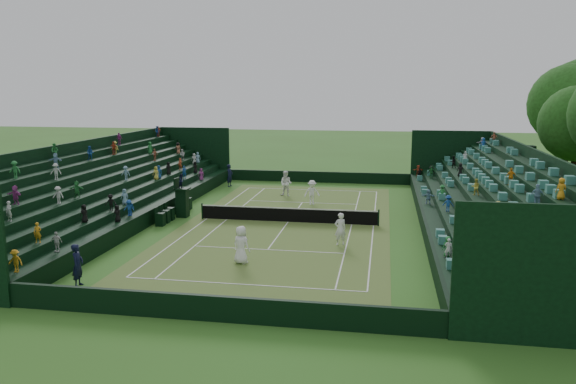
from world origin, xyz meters
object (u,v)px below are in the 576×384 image
Objects in this scene: tennis_net at (288,214)px; player_near_east at (340,229)px; umpire_chair at (182,199)px; player_far_east at (312,192)px; player_far_west at (286,184)px; player_near_west at (241,245)px.

tennis_net is 6.07m from player_near_east.
umpire_chair reaches higher than player_far_east.
player_far_east is at bearing -36.09° from player_far_west.
player_far_west is (-0.87, 17.73, 0.07)m from player_near_west.
tennis_net is at bearing -2.70° from umpire_chair.
tennis_net is 5.93m from player_far_east.
player_near_east is (3.75, -4.76, 0.39)m from tennis_net.
player_far_west reaches higher than player_near_east.
player_far_west reaches higher than player_near_west.
player_near_west is 1.04× the size of player_far_east.
umpire_chair is 10.17m from player_far_west.
player_far_west is at bearing 100.81° from tennis_net.
player_far_west is at bearing -64.42° from player_near_west.
tennis_net is at bearing -65.20° from player_far_west.
umpire_chair is 12.16m from player_near_east.
player_near_west is (-0.81, -8.90, 0.42)m from tennis_net.
tennis_net is at bearing -72.46° from player_near_west.
tennis_net is 6.37× the size of player_far_east.
player_far_east is (0.80, 5.87, 0.39)m from tennis_net.
tennis_net is 6.37× the size of player_near_east.
player_near_east is 11.03m from player_far_east.
tennis_net is 5.74× the size of player_far_west.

